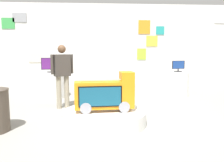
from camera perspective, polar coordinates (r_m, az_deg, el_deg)
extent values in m
plane|color=gray|center=(5.05, 1.84, -9.09)|extent=(30.00, 30.00, 0.00)
cube|color=silver|center=(9.82, -1.27, 8.71)|extent=(11.64, 0.10, 3.28)
cube|color=teal|center=(10.14, 11.53, 11.85)|extent=(0.34, 0.02, 0.33)
cube|color=white|center=(11.14, 24.60, 13.36)|extent=(0.47, 0.02, 0.32)
cube|color=orange|center=(10.00, 7.79, 12.76)|extent=(0.48, 0.02, 0.55)
cube|color=green|center=(10.35, -23.75, 12.62)|extent=(0.50, 0.02, 0.42)
cube|color=yellow|center=(10.03, 9.59, 9.47)|extent=(0.47, 0.02, 0.43)
cube|color=#9ECC33|center=(9.94, 7.12, 6.46)|extent=(0.37, 0.02, 0.45)
cube|color=gray|center=(10.24, -21.42, 14.06)|extent=(0.53, 0.02, 0.35)
cube|color=beige|center=(10.03, -18.11, 5.29)|extent=(0.50, 0.02, 0.34)
cylinder|color=silver|center=(4.69, -1.88, -8.74)|extent=(1.64, 1.64, 0.26)
cylinder|color=gray|center=(4.61, -6.40, -6.04)|extent=(0.24, 0.41, 0.21)
cylinder|color=gray|center=(4.68, 2.56, -5.79)|extent=(0.24, 0.41, 0.21)
cube|color=orange|center=(4.58, -1.90, -3.30)|extent=(1.15, 0.42, 0.52)
cube|color=orange|center=(4.60, 3.57, 1.12)|extent=(0.27, 0.36, 0.18)
cube|color=black|center=(4.40, -2.83, -3.78)|extent=(0.81, 0.06, 0.39)
cube|color=navy|center=(4.40, -2.83, -3.78)|extent=(0.77, 0.07, 0.35)
cube|color=#B2B2B7|center=(4.54, -1.92, 0.28)|extent=(0.91, 0.08, 0.02)
cylinder|color=silver|center=(7.61, 15.54, -0.72)|extent=(0.66, 0.66, 0.77)
cylinder|color=black|center=(7.56, 15.64, 2.24)|extent=(0.24, 0.24, 0.02)
cylinder|color=black|center=(7.56, 15.65, 2.58)|extent=(0.04, 0.04, 0.07)
cube|color=black|center=(7.55, 15.70, 3.78)|extent=(0.41, 0.11, 0.25)
cube|color=navy|center=(7.53, 15.73, 3.77)|extent=(0.37, 0.08, 0.23)
cylinder|color=silver|center=(7.40, -14.34, -0.91)|extent=(0.78, 0.78, 0.77)
cylinder|color=black|center=(7.35, -14.44, 2.13)|extent=(0.24, 0.24, 0.02)
cylinder|color=black|center=(7.35, -14.46, 2.45)|extent=(0.04, 0.04, 0.06)
cube|color=black|center=(7.33, -14.51, 4.07)|extent=(0.57, 0.12, 0.35)
cube|color=#561E6B|center=(7.31, -14.56, 4.06)|extent=(0.52, 0.09, 0.32)
cylinder|color=gray|center=(6.03, -10.85, -2.54)|extent=(0.12, 0.12, 0.80)
cylinder|color=gray|center=(5.98, -12.68, -2.69)|extent=(0.12, 0.12, 0.80)
cube|color=#38332D|center=(5.92, -11.93, 3.73)|extent=(0.43, 0.34, 0.53)
sphere|color=brown|center=(5.91, -12.04, 7.54)|extent=(0.20, 0.20, 0.20)
cylinder|color=#38332D|center=(5.99, -9.73, 4.08)|extent=(0.08, 0.08, 0.48)
cylinder|color=#38332D|center=(5.86, -14.20, 3.88)|extent=(0.08, 0.08, 0.48)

